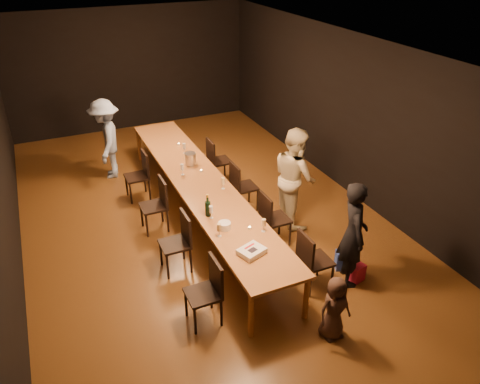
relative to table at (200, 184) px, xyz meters
name	(u,v)px	position (x,y,z in m)	size (l,w,h in m)	color
ground	(202,218)	(0.00, 0.00, -0.70)	(10.00, 10.00, 0.00)	#4D2913
room_shell	(196,107)	(0.00, 0.00, 1.38)	(6.04, 10.04, 3.02)	black
table	(200,184)	(0.00, 0.00, 0.00)	(0.90, 6.00, 0.75)	#96542B
chair_right_0	(316,260)	(0.85, -2.40, -0.24)	(0.42, 0.42, 0.93)	black
chair_right_1	(276,218)	(0.85, -1.20, -0.24)	(0.42, 0.42, 0.93)	black
chair_right_2	(245,186)	(0.85, 0.00, -0.24)	(0.42, 0.42, 0.93)	black
chair_right_3	(220,160)	(0.85, 1.20, -0.24)	(0.42, 0.42, 0.93)	black
chair_left_0	(203,293)	(-0.85, -2.40, -0.24)	(0.42, 0.42, 0.93)	black
chair_left_1	(175,244)	(-0.85, -1.20, -0.24)	(0.42, 0.42, 0.93)	black
chair_left_2	(153,206)	(-0.85, 0.00, -0.24)	(0.42, 0.42, 0.93)	black
chair_left_3	(137,176)	(-0.85, 1.20, -0.24)	(0.42, 0.42, 0.93)	black
woman_birthday	(353,234)	(1.38, -2.48, 0.11)	(0.59, 0.39, 1.62)	black
woman_tan	(295,177)	(1.45, -0.73, 0.17)	(0.85, 0.66, 1.75)	beige
man_blue	(107,139)	(-1.15, 2.37, 0.12)	(1.07, 0.61, 1.65)	#7D97C1
child	(334,308)	(0.55, -3.31, -0.25)	(0.44, 0.29, 0.90)	#3F2B23
gift_bag_red	(358,274)	(1.49, -2.58, -0.57)	(0.23, 0.12, 0.27)	#CA1E49
gift_bag_blue	(344,260)	(1.48, -2.24, -0.55)	(0.25, 0.16, 0.31)	#2846B1
birthday_cake	(252,251)	(-0.08, -2.24, 0.09)	(0.41, 0.37, 0.08)	white
plate_stack	(224,226)	(-0.18, -1.53, 0.10)	(0.19, 0.19, 0.10)	white
champagne_bottle	(208,205)	(-0.27, -1.10, 0.23)	(0.09, 0.09, 0.36)	black
ice_bucket	(191,159)	(0.08, 0.70, 0.16)	(0.21, 0.21, 0.23)	#A4A3A8
wineglass_0	(219,230)	(-0.32, -1.68, 0.15)	(0.06, 0.06, 0.21)	beige
wineglass_1	(264,225)	(0.30, -1.83, 0.15)	(0.06, 0.06, 0.21)	beige
wineglass_2	(211,212)	(-0.25, -1.18, 0.15)	(0.06, 0.06, 0.21)	silver
wineglass_3	(223,183)	(0.26, -0.41, 0.15)	(0.06, 0.06, 0.21)	beige
wineglass_4	(182,169)	(-0.19, 0.36, 0.15)	(0.06, 0.06, 0.21)	silver
wineglass_5	(184,148)	(0.13, 1.22, 0.15)	(0.06, 0.06, 0.21)	silver
tealight_near	(250,228)	(0.15, -1.69, 0.06)	(0.05, 0.05, 0.03)	#B2B7B2
tealight_mid	(201,171)	(0.15, 0.34, 0.06)	(0.05, 0.05, 0.03)	#B2B7B2
tealight_far	(179,144)	(0.15, 1.66, 0.06)	(0.05, 0.05, 0.03)	#B2B7B2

